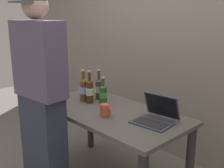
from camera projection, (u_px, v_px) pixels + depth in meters
name	position (u px, v px, depth m)	size (l,w,h in m)	color
desk	(110.00, 122.00, 2.51)	(1.44, 0.73, 0.71)	#56514C
laptop	(156.00, 116.00, 2.20)	(0.34, 0.33, 0.21)	#383D4C
beer_bottle_green	(90.00, 90.00, 2.65)	(0.07, 0.07, 0.32)	#472B14
beer_bottle_brown	(103.00, 94.00, 2.64)	(0.08, 0.08, 0.26)	#1E5123
beer_bottle_dark	(84.00, 89.00, 2.71)	(0.08, 0.08, 0.32)	brown
beer_bottle_amber	(99.00, 88.00, 2.77)	(0.07, 0.07, 0.30)	#333333
person_figure	(41.00, 101.00, 2.20)	(0.47, 0.30, 1.74)	#2D3347
coffee_mug	(105.00, 110.00, 2.32)	(0.12, 0.08, 0.11)	#BF4C33
back_wall	(171.00, 38.00, 2.93)	(6.00, 0.10, 2.60)	gray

